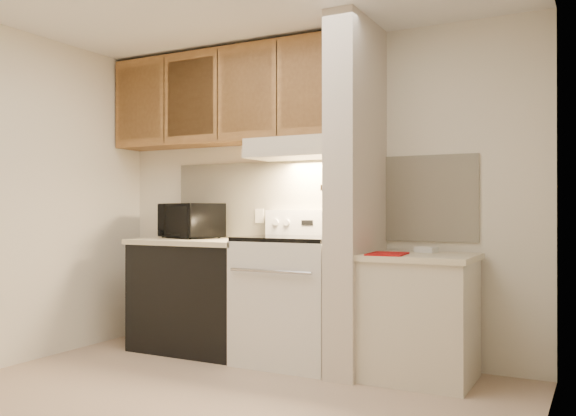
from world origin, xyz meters
The scene contains 48 objects.
floor centered at (0.00, 0.00, 0.00)m, with size 3.60×3.60×0.00m, color tan.
wall_back centered at (0.00, 1.50, 1.25)m, with size 3.60×0.02×2.50m, color silver.
wall_right centered at (1.80, 0.00, 1.25)m, with size 0.02×3.00×2.50m, color silver.
backsplash centered at (0.00, 1.49, 1.24)m, with size 2.60×0.02×0.63m, color #F6EBCA.
range_body centered at (0.00, 1.16, 0.46)m, with size 0.76×0.65×0.92m, color silver.
oven_window centered at (0.00, 0.84, 0.50)m, with size 0.50×0.01×0.30m, color black.
oven_handle centered at (0.00, 0.80, 0.72)m, with size 0.02×0.02×0.65m, color silver.
cooktop centered at (0.00, 1.16, 0.94)m, with size 0.74×0.64×0.03m, color black.
range_backguard centered at (0.00, 1.44, 1.05)m, with size 0.76×0.08×0.20m, color silver.
range_display centered at (0.00, 1.40, 1.05)m, with size 0.10×0.01×0.04m, color black.
range_knob_left_outer centered at (-0.28, 1.40, 1.05)m, with size 0.05×0.05×0.02m, color silver.
range_knob_left_inner centered at (-0.18, 1.40, 1.05)m, with size 0.05×0.05×0.02m, color silver.
range_knob_right_inner centered at (0.18, 1.40, 1.05)m, with size 0.05×0.05×0.02m, color silver.
range_knob_right_outer centered at (0.28, 1.40, 1.05)m, with size 0.05×0.05×0.02m, color silver.
dishwasher_front centered at (-0.88, 1.17, 0.43)m, with size 1.00×0.63×0.87m, color black.
left_countertop centered at (-0.88, 1.17, 0.89)m, with size 1.04×0.67×0.04m, color beige.
spoon_rest centered at (-0.48, 1.36, 0.92)m, with size 0.24×0.08×0.02m, color black.
teal_jar centered at (-1.23, 1.39, 0.96)m, with size 0.09×0.09×0.10m, color #2D7167.
outlet centered at (-0.48, 1.48, 1.10)m, with size 0.08×0.01×0.12m, color beige.
microwave centered at (-1.06, 1.31, 1.06)m, with size 0.53×0.36×0.30m, color black.
partition_pillar centered at (0.51, 1.15, 1.25)m, with size 0.22×0.70×2.50m, color beige.
pillar_trim centered at (0.39, 1.15, 1.30)m, with size 0.01×0.70×0.04m, color olive.
knife_strip centered at (0.39, 1.10, 1.32)m, with size 0.02×0.42×0.04m, color black.
knife_blade_a centered at (0.38, 0.94, 1.22)m, with size 0.01×0.04×0.16m, color silver.
knife_handle_a centered at (0.38, 0.93, 1.37)m, with size 0.02×0.02×0.10m, color black.
knife_blade_b centered at (0.38, 1.03, 1.21)m, with size 0.01×0.04×0.18m, color silver.
knife_handle_b centered at (0.38, 1.03, 1.37)m, with size 0.02×0.02×0.10m, color black.
knife_blade_c centered at (0.38, 1.09, 1.20)m, with size 0.01×0.04×0.20m, color silver.
knife_handle_c centered at (0.38, 1.10, 1.37)m, with size 0.02×0.02×0.10m, color black.
knife_blade_d centered at (0.38, 1.19, 1.22)m, with size 0.01×0.04×0.16m, color silver.
knife_handle_d centered at (0.38, 1.17, 1.37)m, with size 0.02×0.02×0.10m, color black.
knife_blade_e centered at (0.38, 1.25, 1.21)m, with size 0.01×0.04×0.18m, color silver.
knife_handle_e centered at (0.38, 1.26, 1.37)m, with size 0.02×0.02×0.10m, color black.
oven_mitt centered at (0.38, 1.32, 1.21)m, with size 0.03×0.09×0.22m, color gray.
right_cab_base centered at (0.97, 1.15, 0.40)m, with size 0.70×0.60×0.81m, color beige.
right_countertop centered at (0.97, 1.15, 0.83)m, with size 0.74×0.64×0.04m, color beige.
red_folder centered at (0.79, 1.00, 0.86)m, with size 0.24×0.32×0.01m, color #AA0E0D.
white_box centered at (0.96, 1.33, 0.87)m, with size 0.14×0.10×0.04m, color white.
range_hood centered at (0.00, 1.28, 1.62)m, with size 0.78×0.44×0.15m, color beige.
hood_lip centered at (0.00, 1.07, 1.58)m, with size 0.78×0.04×0.06m, color beige.
upper_cabinets centered at (-0.69, 1.32, 2.08)m, with size 2.18×0.33×0.77m, color olive.
cab_door_a centered at (-1.51, 1.17, 2.08)m, with size 0.46×0.01×0.63m, color olive.
cab_gap_a centered at (-1.23, 1.16, 2.08)m, with size 0.01×0.01×0.73m, color black.
cab_door_b centered at (-0.96, 1.17, 2.08)m, with size 0.46×0.01×0.63m, color olive.
cab_gap_b centered at (-0.69, 1.16, 2.08)m, with size 0.01×0.01×0.73m, color black.
cab_door_c centered at (-0.42, 1.17, 2.08)m, with size 0.46×0.01×0.63m, color olive.
cab_gap_c centered at (-0.14, 1.16, 2.08)m, with size 0.01×0.01×0.73m, color black.
cab_door_d centered at (0.13, 1.17, 2.08)m, with size 0.46×0.01×0.63m, color olive.
Camera 1 is at (2.09, -2.92, 1.15)m, focal length 38.00 mm.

